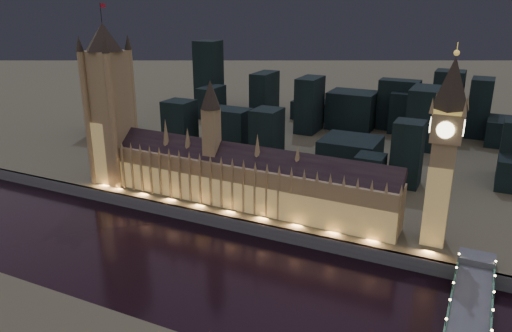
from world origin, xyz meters
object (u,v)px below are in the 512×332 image
at_px(westminster_bridge, 468,324).
at_px(victoria_tower, 109,97).
at_px(elizabeth_tower, 446,137).
at_px(palace_of_westminster, 239,177).

bearing_deg(westminster_bridge, victoria_tower, 164.81).
bearing_deg(elizabeth_tower, palace_of_westminster, -179.91).
bearing_deg(westminster_bridge, palace_of_westminster, 155.21).
bearing_deg(elizabeth_tower, victoria_tower, 180.00).
height_order(palace_of_westminster, elizabeth_tower, elizabeth_tower).
xyz_separation_m(elizabeth_tower, westminster_bridge, (22.83, -65.38, -60.77)).
relative_size(victoria_tower, elizabeth_tower, 1.15).
height_order(victoria_tower, westminster_bridge, victoria_tower).
xyz_separation_m(victoria_tower, westminster_bridge, (240.83, -65.38, -62.31)).
bearing_deg(elizabeth_tower, westminster_bridge, -70.75).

